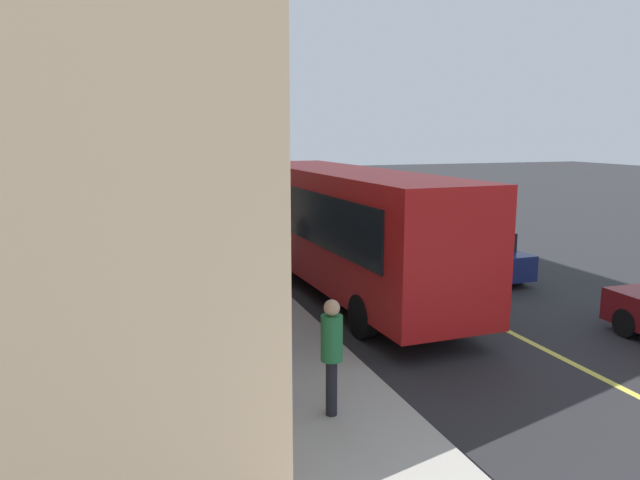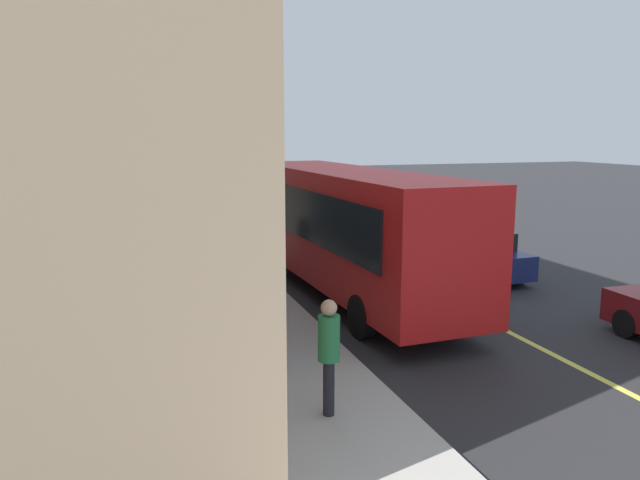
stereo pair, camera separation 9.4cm
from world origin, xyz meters
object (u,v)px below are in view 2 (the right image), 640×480
(bus, at_px, (346,225))
(traffic_light, at_px, (216,182))
(pedestrian_near_storefront, at_px, (329,346))
(car_navy, at_px, (470,253))
(pedestrian_by_curb, at_px, (247,241))

(bus, relative_size, traffic_light, 3.50)
(traffic_light, bearing_deg, pedestrian_near_storefront, 177.11)
(car_navy, distance_m, pedestrian_near_storefront, 10.89)
(car_navy, relative_size, pedestrian_near_storefront, 2.34)
(car_navy, bearing_deg, traffic_light, 39.54)
(pedestrian_by_curb, relative_size, pedestrian_near_storefront, 0.96)
(pedestrian_by_curb, bearing_deg, traffic_light, -0.72)
(traffic_light, distance_m, pedestrian_by_curb, 6.56)
(bus, height_order, car_navy, bus)
(bus, bearing_deg, car_navy, -80.50)
(pedestrian_by_curb, bearing_deg, bus, -137.06)
(bus, height_order, traffic_light, bus)
(traffic_light, xyz_separation_m, pedestrian_by_curb, (-6.43, 0.08, -1.30))
(bus, relative_size, pedestrian_near_storefront, 6.01)
(bus, xyz_separation_m, car_navy, (0.75, -4.51, -1.24))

